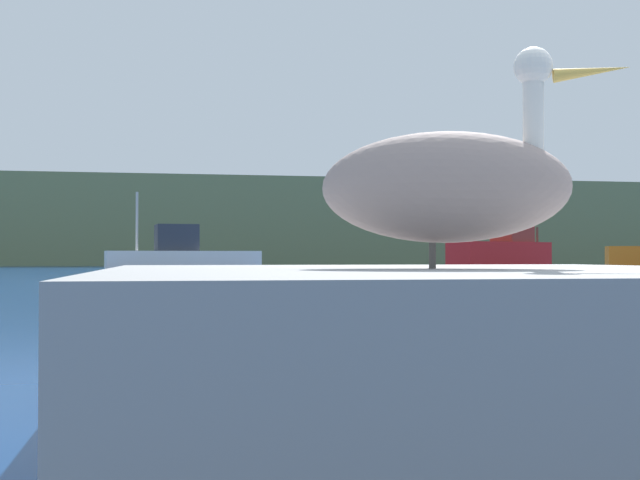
# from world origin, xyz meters

# --- Properties ---
(ground_plane) EXTENTS (260.00, 260.00, 0.00)m
(ground_plane) POSITION_xyz_m (0.00, 0.00, 0.00)
(ground_plane) COLOR navy
(hillside_backdrop) EXTENTS (140.00, 15.03, 7.79)m
(hillside_backdrop) POSITION_xyz_m (0.00, 72.80, 3.89)
(hillside_backdrop) COLOR #6B7A51
(hillside_backdrop) RESTS_ON ground
(pier_dock) EXTENTS (2.88, 3.20, 0.76)m
(pier_dock) POSITION_xyz_m (-1.30, -0.80, 0.38)
(pier_dock) COLOR #969696
(pier_dock) RESTS_ON ground
(pelican) EXTENTS (1.34, 0.82, 0.95)m
(pelican) POSITION_xyz_m (-1.29, -0.80, 1.13)
(pelican) COLOR gray
(pelican) RESTS_ON pier_dock
(fishing_boat_red) EXTENTS (5.27, 3.46, 5.41)m
(fishing_boat_red) POSITION_xyz_m (11.78, 29.45, 0.96)
(fishing_boat_red) COLOR red
(fishing_boat_red) RESTS_ON ground
(fishing_boat_white) EXTENTS (7.24, 3.17, 3.78)m
(fishing_boat_white) POSITION_xyz_m (-2.03, 34.31, 0.74)
(fishing_boat_white) COLOR white
(fishing_boat_white) RESTS_ON ground
(mooring_buoy) EXTENTS (0.59, 0.59, 0.59)m
(mooring_buoy) POSITION_xyz_m (-0.29, 14.10, 0.29)
(mooring_buoy) COLOR yellow
(mooring_buoy) RESTS_ON ground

